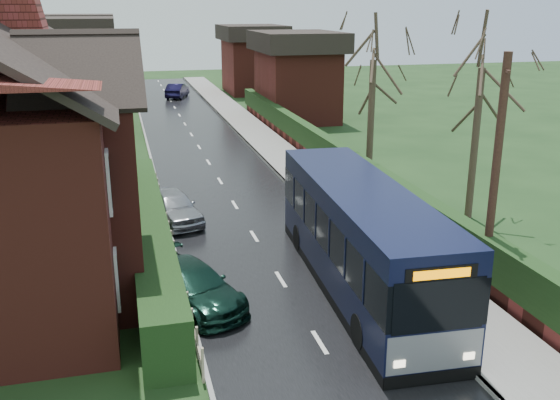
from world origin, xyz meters
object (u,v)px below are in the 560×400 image
object	(u,v)px
bus	(361,240)
bus_stop_sign	(457,281)
car_green	(193,286)
telegraph_pole	(495,177)
car_silver	(173,206)

from	to	relation	value
bus	bus_stop_sign	bearing A→B (deg)	-72.35
car_green	telegraph_pole	xyz separation A→B (m)	(8.70, -1.28, 3.01)
car_silver	car_green	distance (m)	7.47
car_green	telegraph_pole	distance (m)	9.29
bus	car_green	distance (m)	5.20
bus_stop_sign	telegraph_pole	distance (m)	4.16
car_green	bus_stop_sign	world-z (taller)	bus_stop_sign
telegraph_pole	bus	bearing A→B (deg)	-172.81
bus	telegraph_pole	distance (m)	4.28
car_green	bus	bearing A→B (deg)	-25.09
bus	car_green	bearing A→B (deg)	-178.86
bus	car_silver	bearing A→B (deg)	126.17
telegraph_pole	bus_stop_sign	bearing A→B (deg)	-109.45
car_green	car_silver	bearing A→B (deg)	65.96
bus_stop_sign	bus	bearing A→B (deg)	128.56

